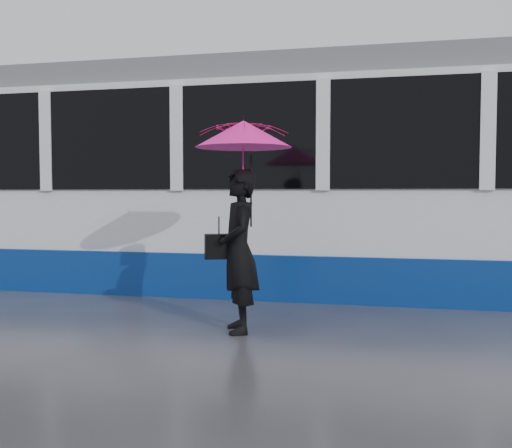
# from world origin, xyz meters

# --- Properties ---
(ground) EXTENTS (90.00, 90.00, 0.00)m
(ground) POSITION_xyz_m (0.00, 0.00, 0.00)
(ground) COLOR #2A2A2F
(ground) RESTS_ON ground
(rails) EXTENTS (34.00, 1.51, 0.02)m
(rails) POSITION_xyz_m (0.00, 2.50, 0.01)
(rails) COLOR #3F3D38
(rails) RESTS_ON ground
(tram) EXTENTS (26.00, 2.56, 3.35)m
(tram) POSITION_xyz_m (-3.97, 2.50, 1.64)
(tram) COLOR white
(tram) RESTS_ON ground
(woman) EXTENTS (0.61, 0.72, 1.69)m
(woman) POSITION_xyz_m (0.85, -0.46, 0.85)
(woman) COLOR black
(woman) RESTS_ON ground
(umbrella) EXTENTS (1.29, 1.29, 1.14)m
(umbrella) POSITION_xyz_m (0.90, -0.46, 1.85)
(umbrella) COLOR #E5134A
(umbrella) RESTS_ON ground
(handbag) EXTENTS (0.33, 0.24, 0.44)m
(handbag) POSITION_xyz_m (0.63, -0.44, 0.89)
(handbag) COLOR black
(handbag) RESTS_ON ground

